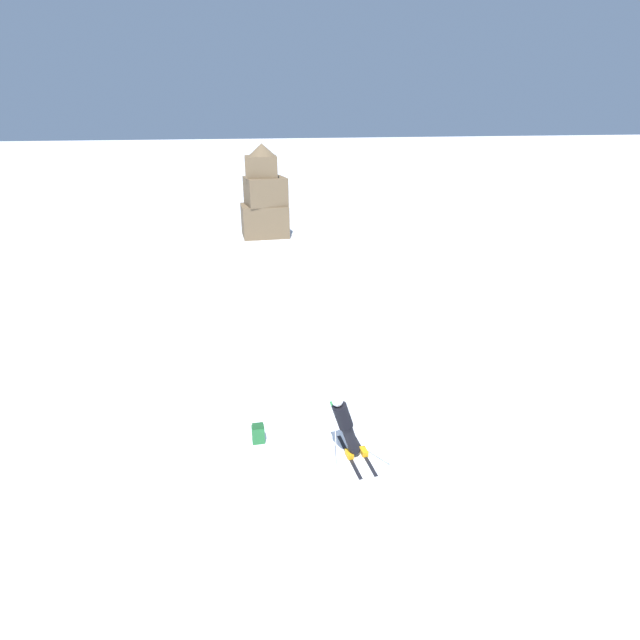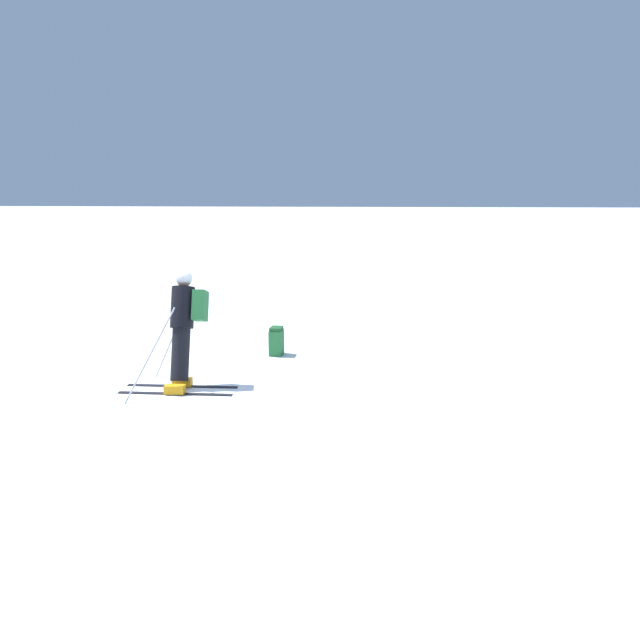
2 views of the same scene
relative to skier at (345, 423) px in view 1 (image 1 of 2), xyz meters
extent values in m
plane|color=white|center=(-0.41, -0.01, -0.94)|extent=(300.00, 300.00, 0.00)
cube|color=black|center=(0.12, -0.02, -0.94)|extent=(0.18, 1.64, 0.01)
cube|color=black|center=(0.47, 0.00, -0.94)|extent=(0.18, 1.64, 0.01)
cube|color=orange|center=(0.12, -0.02, -0.87)|extent=(0.15, 0.29, 0.12)
cube|color=orange|center=(0.47, 0.00, -0.87)|extent=(0.15, 0.29, 0.12)
cylinder|color=black|center=(0.14, -0.02, -0.45)|extent=(0.49, 0.29, 0.81)
cylinder|color=black|center=(-0.06, -0.03, 0.21)|extent=(0.52, 0.37, 0.68)
sphere|color=tan|center=(-0.19, -0.04, 0.60)|extent=(0.28, 0.23, 0.27)
sphere|color=silver|center=(-0.20, -0.04, 0.62)|extent=(0.33, 0.27, 0.31)
cube|color=#236633|center=(-0.09, 0.23, 0.23)|extent=(0.41, 0.20, 0.50)
cylinder|color=#B7B7BC|center=(-0.28, -0.34, -0.42)|extent=(0.07, 0.53, 1.07)
cylinder|color=#B7B7BC|center=(0.56, -0.30, -0.35)|extent=(0.82, 0.49, 1.20)
cube|color=brown|center=(0.75, 22.87, 0.05)|extent=(2.87, 2.44, 1.99)
cube|color=brown|center=(0.87, 22.79, 1.90)|extent=(2.65, 2.44, 1.71)
cube|color=brown|center=(0.67, 22.93, 3.38)|extent=(2.09, 2.00, 1.25)
cone|color=brown|center=(0.75, 22.87, 4.38)|extent=(1.72, 1.72, 0.74)
cube|color=#236633|center=(-1.90, 0.99, -0.72)|extent=(0.30, 0.22, 0.44)
cube|color=#1A4C26|center=(-1.90, 0.99, -0.47)|extent=(0.27, 0.20, 0.06)
camera|label=1|loc=(-2.58, -9.19, 6.51)|focal=28.00mm
camera|label=2|loc=(8.58, 3.12, 1.81)|focal=35.00mm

